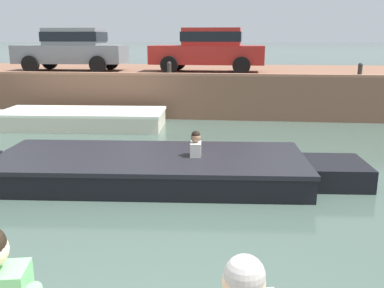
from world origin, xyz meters
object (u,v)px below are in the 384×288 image
car_leftmost_grey (73,48)px  mooring_bollard_mid (169,68)px  motorboat_passing (165,168)px  boat_moored_west_cream (75,119)px  car_left_inner_red (209,48)px  mooring_bollard_east (360,69)px

car_leftmost_grey → mooring_bollard_mid: size_ratio=8.93×
motorboat_passing → boat_moored_west_cream: bearing=127.5°
boat_moored_west_cream → motorboat_passing: 5.87m
boat_moored_west_cream → mooring_bollard_mid: mooring_bollard_mid is taller
car_leftmost_grey → car_left_inner_red: bearing=-0.0°
motorboat_passing → car_left_inner_red: bearing=87.7°
boat_moored_west_cream → car_left_inner_red: (3.88, 3.15, 2.04)m
boat_moored_west_cream → motorboat_passing: motorboat_passing is taller
boat_moored_west_cream → mooring_bollard_east: bearing=11.7°
mooring_bollard_mid → mooring_bollard_east: bearing=0.0°
car_left_inner_red → car_leftmost_grey: bearing=180.0°
mooring_bollard_mid → boat_moored_west_cream: bearing=-145.6°
mooring_bollard_mid → mooring_bollard_east: 6.12m
motorboat_passing → car_leftmost_grey: (-4.71, 7.81, 2.04)m
boat_moored_west_cream → mooring_bollard_east: size_ratio=13.31×
mooring_bollard_east → car_leftmost_grey: bearing=172.3°
car_leftmost_grey → mooring_bollard_mid: car_leftmost_grey is taller
motorboat_passing → mooring_bollard_mid: bearing=98.2°
car_left_inner_red → mooring_bollard_mid: (-1.24, -1.34, -0.61)m
boat_moored_west_cream → mooring_bollard_east: mooring_bollard_east is taller
motorboat_passing → mooring_bollard_east: bearing=51.2°
motorboat_passing → car_left_inner_red: size_ratio=1.78×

